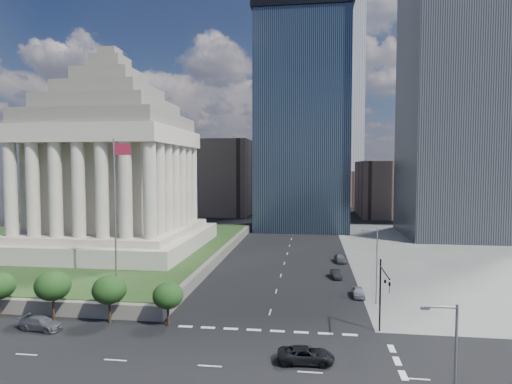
% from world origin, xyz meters
% --- Properties ---
extents(ground, '(500.00, 500.00, 0.00)m').
position_xyz_m(ground, '(0.00, 100.00, 0.00)').
color(ground, black).
rests_on(ground, ground).
extents(plaza_terrace, '(66.00, 70.00, 1.80)m').
position_xyz_m(plaza_terrace, '(-45.00, 50.00, 0.90)').
color(plaza_terrace, '#655F57').
rests_on(plaza_terrace, ground).
extents(plaza_lawn, '(64.00, 68.00, 0.10)m').
position_xyz_m(plaza_lawn, '(-45.00, 50.00, 1.85)').
color(plaza_lawn, '#243D19').
rests_on(plaza_lawn, plaza_terrace).
extents(war_memorial, '(34.00, 34.00, 39.00)m').
position_xyz_m(war_memorial, '(-34.00, 48.00, 21.40)').
color(war_memorial, '#A99F8E').
rests_on(war_memorial, plaza_lawn).
extents(flagpole, '(2.52, 0.24, 20.00)m').
position_xyz_m(flagpole, '(-21.83, 24.00, 13.11)').
color(flagpole, slate).
rests_on(flagpole, plaza_lawn).
extents(midrise_glass, '(26.00, 26.00, 60.00)m').
position_xyz_m(midrise_glass, '(2.00, 95.00, 30.00)').
color(midrise_glass, black).
rests_on(midrise_glass, ground).
extents(skyscraper_tall, '(40.00, 40.00, 190.00)m').
position_xyz_m(skyscraper_tall, '(8.00, 185.00, 95.00)').
color(skyscraper_tall, gray).
rests_on(skyscraper_tall, ground).
extents(highrise_ne, '(26.00, 28.00, 100.00)m').
position_xyz_m(highrise_ne, '(42.00, 85.00, 50.00)').
color(highrise_ne, black).
rests_on(highrise_ne, ground).
extents(building_filler_ne, '(20.00, 30.00, 20.00)m').
position_xyz_m(building_filler_ne, '(32.00, 130.00, 10.00)').
color(building_filler_ne, brown).
rests_on(building_filler_ne, ground).
extents(building_filler_nw, '(24.00, 30.00, 28.00)m').
position_xyz_m(building_filler_nw, '(-30.00, 130.00, 14.00)').
color(building_filler_nw, brown).
rests_on(building_filler_nw, ground).
extents(traffic_signal_ne, '(0.30, 5.74, 8.00)m').
position_xyz_m(traffic_signal_ne, '(12.50, 13.70, 5.25)').
color(traffic_signal_ne, black).
rests_on(traffic_signal_ne, ground).
extents(street_lamp_south, '(2.13, 0.22, 10.00)m').
position_xyz_m(street_lamp_south, '(13.33, -6.00, 5.66)').
color(street_lamp_south, slate).
rests_on(street_lamp_south, ground).
extents(street_lamp_north, '(2.13, 0.22, 10.00)m').
position_xyz_m(street_lamp_north, '(13.33, 25.00, 5.66)').
color(street_lamp_north, slate).
rests_on(street_lamp_north, ground).
extents(pickup_truck, '(5.40, 2.80, 1.45)m').
position_xyz_m(pickup_truck, '(4.61, 6.81, 0.73)').
color(pickup_truck, black).
rests_on(pickup_truck, ground).
extents(suv_grey, '(2.66, 5.17, 1.43)m').
position_xyz_m(suv_grey, '(-24.56, 11.00, 0.72)').
color(suv_grey, '#4F5156').
rests_on(suv_grey, ground).
extents(parked_sedan_near, '(1.61, 3.99, 1.36)m').
position_xyz_m(parked_sedan_near, '(11.50, 27.77, 0.68)').
color(parked_sedan_near, '#989AA1').
rests_on(parked_sedan_near, ground).
extents(parked_sedan_mid, '(4.01, 1.77, 1.28)m').
position_xyz_m(parked_sedan_mid, '(9.00, 37.69, 0.64)').
color(parked_sedan_mid, black).
rests_on(parked_sedan_mid, ground).
extents(parked_sedan_far, '(4.74, 2.26, 1.56)m').
position_xyz_m(parked_sedan_far, '(10.36, 49.41, 0.78)').
color(parked_sedan_far, '#5D5E64').
rests_on(parked_sedan_far, ground).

